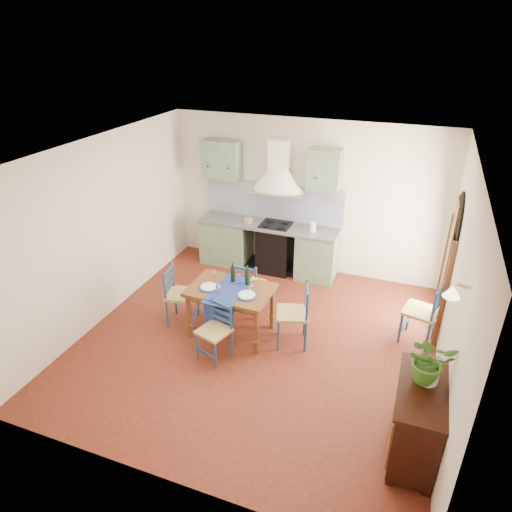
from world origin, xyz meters
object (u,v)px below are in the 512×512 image
at_px(dining_table, 231,294).
at_px(sideboard, 417,420).
at_px(potted_plant, 430,360).
at_px(chair_near, 215,331).

xyz_separation_m(dining_table, sideboard, (2.69, -1.35, -0.17)).
height_order(sideboard, potted_plant, potted_plant).
relative_size(dining_table, sideboard, 1.17).
height_order(chair_near, sideboard, sideboard).
height_order(dining_table, sideboard, dining_table).
distance_m(dining_table, potted_plant, 3.01).
distance_m(dining_table, sideboard, 3.02).
bearing_deg(sideboard, dining_table, 153.34).
bearing_deg(potted_plant, sideboard, -95.88).
bearing_deg(dining_table, potted_plant, -24.12).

